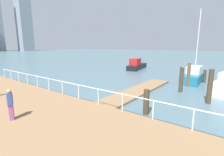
# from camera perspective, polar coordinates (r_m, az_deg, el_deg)

# --- Properties ---
(ground_plane) EXTENTS (300.00, 300.00, 0.00)m
(ground_plane) POSITION_cam_1_polar(r_m,az_deg,el_deg) (20.64, -19.84, -1.36)
(ground_plane) COLOR slate
(boardwalk) EXTENTS (11.00, 38.00, 0.40)m
(boardwalk) POSITION_cam_1_polar(r_m,az_deg,el_deg) (9.29, -33.91, -16.61)
(boardwalk) COLOR #93704C
(boardwalk) RESTS_ON ground_plane
(floating_dock) EXTENTS (11.54, 2.00, 0.18)m
(floating_dock) POSITION_cam_1_polar(r_m,az_deg,el_deg) (15.46, 8.74, -4.54)
(floating_dock) COLOR #93704C
(floating_dock) RESTS_ON ground_plane
(boardwalk_railing) EXTENTS (0.06, 28.88, 1.08)m
(boardwalk_railing) POSITION_cam_1_polar(r_m,az_deg,el_deg) (11.48, -8.44, -4.02)
(boardwalk_railing) COLOR white
(boardwalk_railing) RESTS_ON boardwalk
(dock_piling_0) EXTENTS (0.36, 0.36, 1.60)m
(dock_piling_0) POSITION_cam_1_polar(r_m,az_deg,el_deg) (10.51, 11.84, -8.18)
(dock_piling_0) COLOR #473826
(dock_piling_0) RESTS_ON ground_plane
(dock_piling_1) EXTENTS (0.33, 0.33, 1.51)m
(dock_piling_1) POSITION_cam_1_polar(r_m,az_deg,el_deg) (21.91, 29.57, 0.55)
(dock_piling_1) COLOR #473826
(dock_piling_1) RESTS_ON ground_plane
(dock_piling_2) EXTENTS (0.35, 0.35, 2.58)m
(dock_piling_2) POSITION_cam_1_polar(r_m,az_deg,el_deg) (14.00, 30.94, -2.61)
(dock_piling_2) COLOR #473826
(dock_piling_2) RESTS_ON ground_plane
(dock_piling_3) EXTENTS (0.35, 0.35, 2.29)m
(dock_piling_3) POSITION_cam_1_polar(r_m,az_deg,el_deg) (16.35, 22.95, -0.64)
(dock_piling_3) COLOR #473826
(dock_piling_3) RESTS_ON ground_plane
(dock_piling_4) EXTENTS (0.34, 0.34, 2.47)m
(dock_piling_4) POSITION_cam_1_polar(r_m,az_deg,el_deg) (19.00, 25.10, 1.01)
(dock_piling_4) COLOR brown
(dock_piling_4) RESTS_ON ground_plane
(dock_piling_5) EXTENTS (0.30, 0.30, 1.84)m
(dock_piling_5) POSITION_cam_1_polar(r_m,az_deg,el_deg) (20.55, 22.86, 0.99)
(dock_piling_5) COLOR #473826
(dock_piling_5) RESTS_ON ground_plane
(moored_boat_0) EXTENTS (7.04, 1.89, 8.37)m
(moored_boat_0) POSITION_cam_1_polar(r_m,az_deg,el_deg) (22.32, 26.76, 0.89)
(moored_boat_0) COLOR #1E6B8C
(moored_boat_0) RESTS_ON ground_plane
(moored_boat_2) EXTENTS (6.97, 3.01, 1.99)m
(moored_boat_2) POSITION_cam_1_polar(r_m,az_deg,el_deg) (30.56, 8.57, 4.41)
(moored_boat_2) COLOR black
(moored_boat_2) RESTS_ON ground_plane
(pedestrian_2) EXTENTS (0.37, 0.42, 1.67)m
(pedestrian_2) POSITION_cam_1_polar(r_m,az_deg,el_deg) (10.11, -31.86, -7.69)
(pedestrian_2) COLOR #994C8C
(pedestrian_2) RESTS_ON boardwalk
(skyline_tower_6) EXTENTS (10.21, 9.48, 41.51)m
(skyline_tower_6) POSITION_cam_1_polar(r_m,az_deg,el_deg) (162.61, -28.20, 15.71)
(skyline_tower_6) COLOR #8C939E
(skyline_tower_6) RESTS_ON ground_plane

